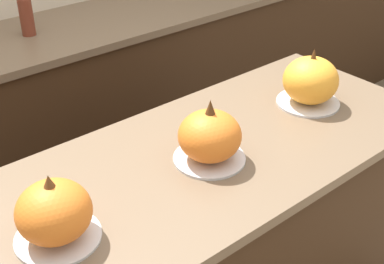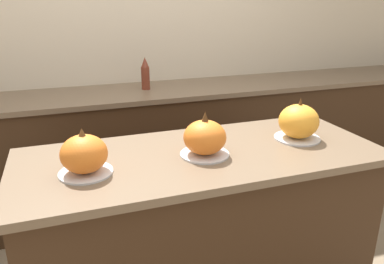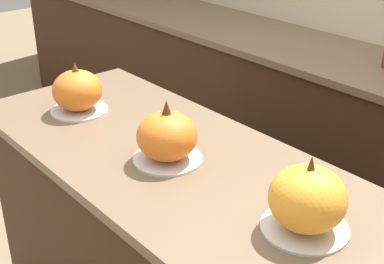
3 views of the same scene
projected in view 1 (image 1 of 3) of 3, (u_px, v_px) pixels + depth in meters
name	position (u px, v px, depth m)	size (l,w,h in m)	color
kitchen_island	(202.00, 262.00, 1.88)	(1.66, 0.68, 0.91)	#382314
back_counter	(44.00, 126.00, 2.65)	(6.00, 0.60, 0.94)	#382314
pumpkin_cake_left	(54.00, 213.00, 1.28)	(0.22, 0.22, 0.19)	silver
pumpkin_cake_center	(209.00, 137.00, 1.58)	(0.22, 0.22, 0.20)	silver
pumpkin_cake_right	(310.00, 82.00, 1.88)	(0.23, 0.23, 0.21)	silver
bottle_tall	(25.00, 11.00, 2.38)	(0.06, 0.06, 0.24)	maroon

